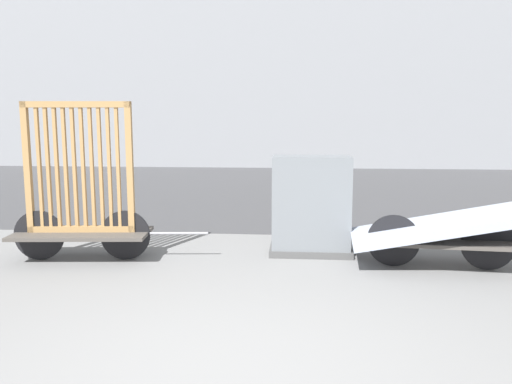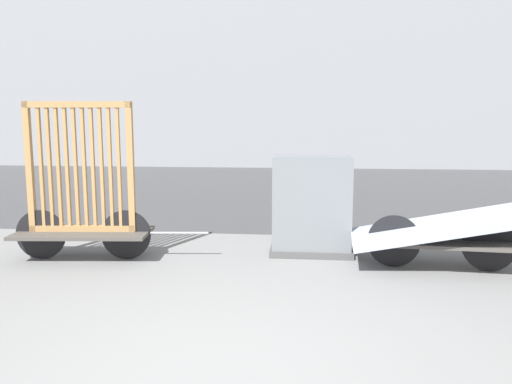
{
  "view_description": "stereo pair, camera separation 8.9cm",
  "coord_description": "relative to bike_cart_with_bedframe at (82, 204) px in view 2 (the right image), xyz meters",
  "views": [
    {
      "loc": [
        0.46,
        -2.95,
        1.61
      ],
      "look_at": [
        0.0,
        2.56,
        0.83
      ],
      "focal_mm": 35.0,
      "sensor_mm": 36.0,
      "label": 1
    },
    {
      "loc": [
        0.55,
        -2.94,
        1.61
      ],
      "look_at": [
        0.0,
        2.56,
        0.83
      ],
      "focal_mm": 35.0,
      "sensor_mm": 36.0,
      "label": 2
    }
  ],
  "objects": [
    {
      "name": "ground_plane",
      "position": [
        2.03,
        -2.56,
        -0.65
      ],
      "size": [
        60.0,
        60.0,
        0.0
      ],
      "primitive_type": "plane",
      "color": "slate"
    },
    {
      "name": "road_strip",
      "position": [
        2.03,
        6.59,
        -0.65
      ],
      "size": [
        56.0,
        10.25,
        0.01
      ],
      "color": "#424244",
      "rests_on": "ground_plane"
    },
    {
      "name": "building_facade",
      "position": [
        2.03,
        13.72,
        5.1
      ],
      "size": [
        48.0,
        4.0,
        11.5
      ],
      "color": "gray",
      "rests_on": "ground_plane"
    },
    {
      "name": "bike_cart_with_bedframe",
      "position": [
        0.0,
        0.0,
        0.0
      ],
      "size": [
        2.27,
        0.8,
        1.83
      ],
      "rotation": [
        0.0,
        0.0,
        0.09
      ],
      "color": "#4C4742",
      "rests_on": "ground_plane"
    },
    {
      "name": "bike_cart_with_mattress",
      "position": [
        4.08,
        -0.0,
        -0.22
      ],
      "size": [
        2.47,
        0.99,
        0.72
      ],
      "rotation": [
        0.0,
        0.0,
        -0.07
      ],
      "color": "#4C4742",
      "rests_on": "ground_plane"
    },
    {
      "name": "utility_cabinet",
      "position": [
        2.67,
        0.49,
        -0.09
      ],
      "size": [
        0.99,
        0.55,
        1.19
      ],
      "color": "#4C4C4C",
      "rests_on": "ground_plane"
    }
  ]
}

